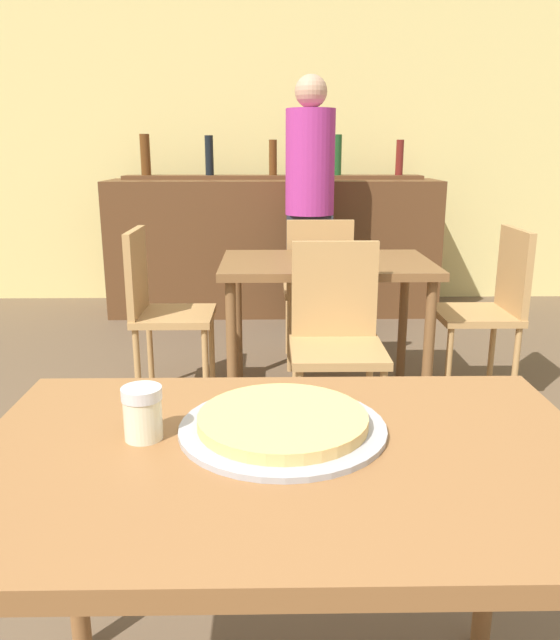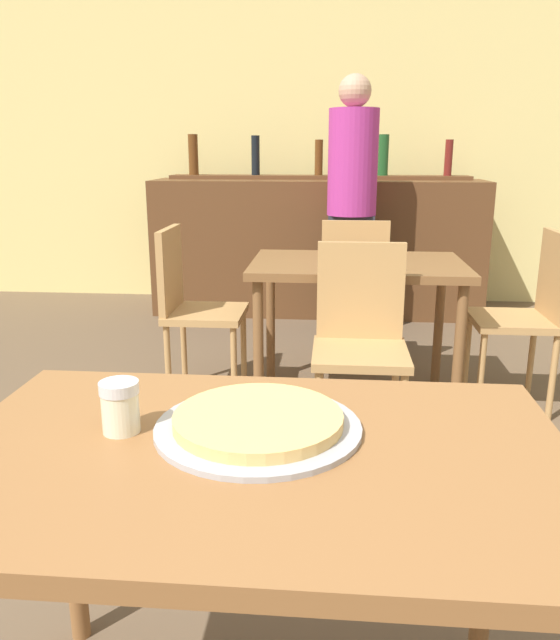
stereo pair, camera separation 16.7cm
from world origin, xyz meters
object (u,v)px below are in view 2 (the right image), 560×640
at_px(chair_far_side_front, 360,333).
at_px(chair_far_side_right, 530,308).
at_px(pizza_tray, 258,423).
at_px(chair_far_side_left, 191,301).
at_px(cheese_shaker, 120,406).
at_px(person_standing, 352,198).
at_px(chair_far_side_back, 354,283).

xyz_separation_m(chair_far_side_front, chair_far_side_right, (0.86, 0.52, 0.00)).
bearing_deg(pizza_tray, chair_far_side_left, 106.79).
bearing_deg(cheese_shaker, chair_far_side_front, 70.25).
relative_size(chair_far_side_front, cheese_shaker, 8.66).
xyz_separation_m(cheese_shaker, person_standing, (0.53, 3.32, 0.16)).
bearing_deg(chair_far_side_left, pizza_tray, -163.21).
relative_size(chair_far_side_front, chair_far_side_right, 1.00).
bearing_deg(chair_far_side_right, chair_far_side_left, -90.00).
relative_size(chair_far_side_back, pizza_tray, 2.20).
height_order(chair_far_side_left, chair_far_side_right, same).
relative_size(chair_far_side_right, pizza_tray, 2.20).
distance_m(chair_far_side_front, pizza_tray, 1.50).
height_order(pizza_tray, cheese_shaker, cheese_shaker).
bearing_deg(pizza_tray, chair_far_side_back, 83.99).
xyz_separation_m(chair_far_side_right, person_standing, (-0.87, 1.31, 0.44)).
bearing_deg(cheese_shaker, chair_far_side_right, 55.22).
xyz_separation_m(chair_far_side_back, chair_far_side_left, (-0.86, -0.52, 0.00)).
distance_m(chair_far_side_back, person_standing, 0.90).
relative_size(chair_far_side_back, chair_far_side_left, 1.00).
distance_m(chair_far_side_left, pizza_tray, 2.08).
bearing_deg(chair_far_side_left, person_standing, -33.12).
bearing_deg(cheese_shaker, pizza_tray, 5.78).
bearing_deg(chair_far_side_left, cheese_shaker, -170.74).
xyz_separation_m(chair_far_side_front, pizza_tray, (-0.26, -1.46, 0.24)).
distance_m(chair_far_side_back, cheese_shaker, 2.60).
xyz_separation_m(chair_far_side_front, chair_far_side_back, (0.00, 1.04, 0.00)).
bearing_deg(pizza_tray, cheese_shaker, -174.22).
bearing_deg(chair_far_side_back, person_standing, -89.62).
distance_m(chair_far_side_front, cheese_shaker, 1.60).
bearing_deg(chair_far_side_right, person_standing, -146.56).
bearing_deg(chair_far_side_front, chair_far_side_left, 148.78).
bearing_deg(chair_far_side_back, pizza_tray, 83.99).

